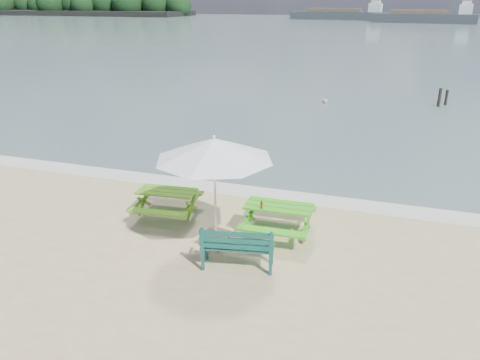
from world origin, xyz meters
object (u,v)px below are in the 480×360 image
(patio_umbrella, at_px, (214,149))
(park_bench, at_px, (238,255))
(swimmer, at_px, (324,113))
(picnic_table_right, at_px, (278,220))
(picnic_table_left, at_px, (168,204))
(side_table, at_px, (216,239))
(beer_bottle, at_px, (261,205))

(patio_umbrella, bearing_deg, park_bench, -42.50)
(park_bench, relative_size, swimmer, 1.03)
(picnic_table_right, bearing_deg, picnic_table_left, 178.29)
(picnic_table_left, distance_m, side_table, 2.13)
(picnic_table_left, height_order, picnic_table_right, picnic_table_right)
(beer_bottle, relative_size, swimmer, 0.15)
(picnic_table_left, relative_size, patio_umbrella, 0.58)
(patio_umbrella, bearing_deg, beer_bottle, 39.25)
(patio_umbrella, xyz_separation_m, swimmer, (-0.03, 16.99, -2.94))
(picnic_table_right, relative_size, beer_bottle, 8.06)
(picnic_table_left, bearing_deg, park_bench, -35.33)
(picnic_table_left, xyz_separation_m, patio_umbrella, (1.81, -1.12, 2.04))
(picnic_table_right, xyz_separation_m, swimmer, (-1.27, 15.97, -0.92))
(beer_bottle, bearing_deg, picnic_table_left, 171.73)
(picnic_table_left, distance_m, beer_bottle, 2.77)
(park_bench, height_order, patio_umbrella, patio_umbrella)
(picnic_table_left, relative_size, side_table, 2.90)
(park_bench, xyz_separation_m, beer_bottle, (0.11, 1.44, 0.56))
(picnic_table_left, xyz_separation_m, swimmer, (1.78, 15.87, -0.90))
(swimmer, bearing_deg, picnic_table_right, -85.44)
(picnic_table_left, xyz_separation_m, side_table, (1.81, -1.12, -0.17))
(picnic_table_left, distance_m, picnic_table_right, 3.05)
(picnic_table_right, bearing_deg, beer_bottle, -139.57)
(picnic_table_right, height_order, swimmer, picnic_table_right)
(park_bench, distance_m, patio_umbrella, 2.34)
(patio_umbrella, bearing_deg, side_table, 0.00)
(picnic_table_left, relative_size, swimmer, 1.17)
(swimmer, bearing_deg, picnic_table_left, -96.38)
(park_bench, distance_m, side_table, 1.06)
(picnic_table_left, bearing_deg, side_table, -31.78)
(park_bench, relative_size, patio_umbrella, 0.51)
(picnic_table_right, relative_size, patio_umbrella, 0.58)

